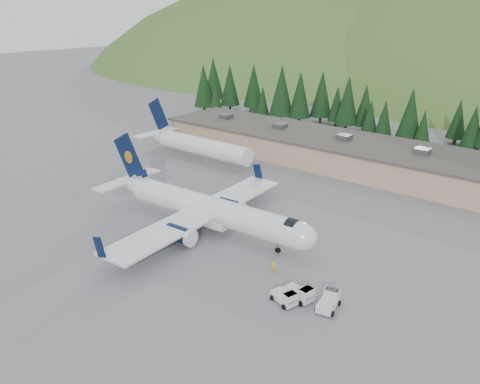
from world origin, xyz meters
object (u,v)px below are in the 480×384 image
object	(u,v)px
second_airliner	(194,144)
terminal_building	(320,148)
baggage_tug_c	(329,301)
airliner	(206,209)
ramp_worker	(273,267)
baggage_tug_a	(301,293)
baggage_tug_b	(286,298)

from	to	relation	value
second_airliner	terminal_building	world-z (taller)	second_airliner
baggage_tug_c	second_airliner	bearing A→B (deg)	49.52
terminal_building	second_airliner	bearing A→B (deg)	-141.22
airliner	ramp_worker	size ratio (longest dim) A/B	21.47
terminal_building	ramp_worker	xyz separation A→B (m)	(17.81, -41.67, -1.81)
baggage_tug_c	terminal_building	distance (m)	50.87
ramp_worker	baggage_tug_a	bearing A→B (deg)	136.68
second_airliner	baggage_tug_b	distance (m)	51.78
second_airliner	ramp_worker	world-z (taller)	second_airliner
baggage_tug_b	baggage_tug_c	distance (m)	4.46
second_airliner	baggage_tug_a	size ratio (longest dim) A/B	7.96
baggage_tug_a	baggage_tug_b	xyz separation A→B (m)	(-0.87, -1.54, -0.06)
terminal_building	baggage_tug_a	bearing A→B (deg)	-62.40
baggage_tug_c	ramp_worker	world-z (taller)	baggage_tug_c
second_airliner	baggage_tug_b	size ratio (longest dim) A/B	8.40
baggage_tug_b	baggage_tug_c	xyz separation A→B (m)	(3.84, 2.27, 0.05)
baggage_tug_b	airliner	bearing A→B (deg)	173.88
airliner	second_airliner	bearing A→B (deg)	133.94
baggage_tug_b	baggage_tug_c	bearing A→B (deg)	47.56
baggage_tug_a	baggage_tug_b	world-z (taller)	baggage_tug_a
baggage_tug_a	terminal_building	bearing A→B (deg)	127.55
baggage_tug_a	baggage_tug_c	distance (m)	3.06
airliner	baggage_tug_b	distance (m)	20.05
baggage_tug_a	baggage_tug_b	distance (m)	1.77
baggage_tug_c	baggage_tug_b	bearing A→B (deg)	111.05
terminal_building	ramp_worker	size ratio (longest dim) A/B	43.63
terminal_building	ramp_worker	distance (m)	45.36
baggage_tug_a	terminal_building	size ratio (longest dim) A/B	0.05
airliner	ramp_worker	distance (m)	14.46
terminal_building	airliner	bearing A→B (deg)	-84.01
baggage_tug_c	ramp_worker	bearing A→B (deg)	67.44
baggage_tug_a	baggage_tug_c	world-z (taller)	baggage_tug_a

